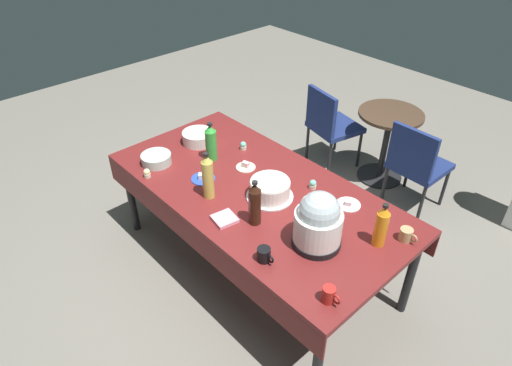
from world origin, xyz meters
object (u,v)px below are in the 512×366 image
at_px(frosted_layer_cake, 270,189).
at_px(maroon_chair_left, 330,123).
at_px(soda_bottle_cola, 255,204).
at_px(cupcake_rose, 147,173).
at_px(dessert_plate_cream, 246,166).
at_px(soda_bottle_orange_juice, 381,226).
at_px(glass_salad_bowl, 156,159).
at_px(potluck_table, 256,196).
at_px(cupcake_vanilla, 313,184).
at_px(cupcake_mint, 243,146).
at_px(dessert_plate_white, 348,204).
at_px(coffee_mug_red, 329,295).
at_px(round_cafe_table, 387,134).
at_px(soda_bottle_ginger_ale, 208,177).
at_px(dessert_plate_cobalt, 203,178).
at_px(coffee_mug_black, 264,255).
at_px(ceramic_snack_bowl, 198,137).
at_px(slow_cooker, 318,222).
at_px(soda_bottle_lime_soda, 211,143).
at_px(coffee_mug_tan, 406,235).
at_px(maroon_chair_right, 416,162).

relative_size(frosted_layer_cake, maroon_chair_left, 0.38).
bearing_deg(soda_bottle_cola, cupcake_rose, -165.21).
distance_m(dessert_plate_cream, soda_bottle_cola, 0.63).
bearing_deg(soda_bottle_orange_juice, glass_salad_bowl, -163.17).
distance_m(potluck_table, cupcake_vanilla, 0.41).
bearing_deg(cupcake_vanilla, cupcake_mint, -178.84).
relative_size(soda_bottle_cola, maroon_chair_left, 0.37).
distance_m(dessert_plate_white, coffee_mug_red, 0.83).
bearing_deg(round_cafe_table, soda_bottle_ginger_ale, -92.92).
distance_m(dessert_plate_cobalt, round_cafe_table, 1.98).
bearing_deg(frosted_layer_cake, soda_bottle_ginger_ale, -134.06).
xyz_separation_m(dessert_plate_cream, maroon_chair_left, (-0.32, 1.40, -0.27)).
bearing_deg(coffee_mug_black, dessert_plate_white, 89.10).
xyz_separation_m(frosted_layer_cake, dessert_plate_white, (0.41, 0.32, -0.06)).
bearing_deg(ceramic_snack_bowl, slow_cooker, -7.65).
bearing_deg(glass_salad_bowl, cupcake_vanilla, 31.91).
height_order(cupcake_mint, soda_bottle_lime_soda, soda_bottle_lime_soda).
distance_m(cupcake_rose, soda_bottle_cola, 0.93).
height_order(frosted_layer_cake, dessert_plate_white, frosted_layer_cake).
distance_m(potluck_table, maroon_chair_left, 1.63).
height_order(slow_cooker, maroon_chair_left, slow_cooker).
xyz_separation_m(dessert_plate_cobalt, dessert_plate_white, (0.89, 0.53, -0.00)).
distance_m(coffee_mug_tan, coffee_mug_red, 0.70).
height_order(dessert_plate_white, cupcake_vanilla, cupcake_vanilla).
distance_m(slow_cooker, soda_bottle_lime_soda, 1.17).
bearing_deg(cupcake_vanilla, dessert_plate_white, 6.63).
bearing_deg(round_cafe_table, dessert_plate_white, -67.09).
bearing_deg(glass_salad_bowl, ceramic_snack_bowl, 94.87).
height_order(frosted_layer_cake, dessert_plate_cobalt, frosted_layer_cake).
bearing_deg(cupcake_mint, coffee_mug_black, -35.65).
bearing_deg(maroon_chair_left, slow_cooker, -53.30).
bearing_deg(frosted_layer_cake, slow_cooker, -12.33).
xyz_separation_m(dessert_plate_cream, coffee_mug_tan, (1.23, 0.19, 0.03)).
relative_size(slow_cooker, glass_salad_bowl, 1.63).
bearing_deg(dessert_plate_cream, maroon_chair_left, 102.95).
height_order(dessert_plate_cobalt, soda_bottle_cola, soda_bottle_cola).
height_order(ceramic_snack_bowl, soda_bottle_cola, soda_bottle_cola).
bearing_deg(coffee_mug_tan, soda_bottle_ginger_ale, -152.15).
bearing_deg(coffee_mug_tan, cupcake_vanilla, -178.71).
height_order(potluck_table, maroon_chair_right, maroon_chair_right).
bearing_deg(dessert_plate_cobalt, soda_bottle_cola, -4.19).
xyz_separation_m(frosted_layer_cake, soda_bottle_cola, (0.12, -0.25, 0.08)).
bearing_deg(cupcake_vanilla, frosted_layer_cake, -113.80).
bearing_deg(soda_bottle_ginger_ale, cupcake_vanilla, 54.75).
xyz_separation_m(coffee_mug_black, round_cafe_table, (-0.59, 2.17, -0.30)).
relative_size(potluck_table, cupcake_rose, 32.59).
xyz_separation_m(potluck_table, round_cafe_table, (-0.05, 1.74, -0.19)).
xyz_separation_m(cupcake_vanilla, cupcake_mint, (-0.72, -0.01, 0.00)).
height_order(coffee_mug_red, round_cafe_table, coffee_mug_red).
xyz_separation_m(cupcake_rose, cupcake_mint, (0.18, 0.76, 0.00)).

